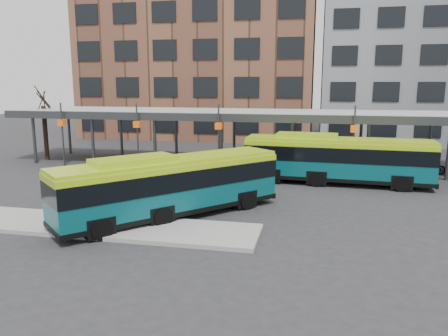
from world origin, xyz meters
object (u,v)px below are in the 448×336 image
tree (45,130)px  bus_rear (336,158)px  bus_front (171,184)px  pedestrian (81,205)px

tree → bus_rear: (22.88, -4.03, -0.81)m
bus_front → bus_rear: bus_rear is taller
tree → bus_front: bearing=-40.4°
bus_front → tree: bearing=91.6°
tree → pedestrian: (11.76, -15.08, -1.43)m
pedestrian → bus_front: bearing=-36.8°
bus_rear → pedestrian: size_ratio=7.04×
tree → bus_rear: size_ratio=0.49×
pedestrian → bus_rear: bearing=-26.2°
tree → bus_rear: tree is taller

